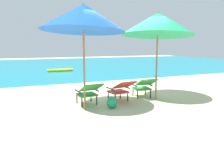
% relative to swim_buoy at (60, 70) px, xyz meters
% --- Properties ---
extents(ground_plane, '(40.00, 40.00, 0.00)m').
position_rel_swim_buoy_xyz_m(ground_plane, '(0.50, -3.74, -0.10)').
color(ground_plane, beige).
extents(ocean_band, '(40.00, 18.00, 0.01)m').
position_rel_swim_buoy_xyz_m(ocean_band, '(0.50, 4.47, -0.09)').
color(ocean_band, teal).
rests_on(ocean_band, ground_plane).
extents(swim_buoy, '(1.60, 0.18, 0.18)m').
position_rel_swim_buoy_xyz_m(swim_buoy, '(0.00, 0.00, 0.00)').
color(swim_buoy, yellow).
rests_on(swim_buoy, ocean_band).
extents(lounge_chair_left, '(0.62, 0.92, 0.68)m').
position_rel_swim_buoy_xyz_m(lounge_chair_left, '(-0.45, -8.14, 0.31)').
color(lounge_chair_left, '#338E3D').
rests_on(lounge_chair_left, ground_plane).
extents(lounge_chair_center, '(0.64, 0.94, 0.68)m').
position_rel_swim_buoy_xyz_m(lounge_chair_center, '(0.53, -8.15, 0.31)').
color(lounge_chair_center, red).
rests_on(lounge_chair_center, ground_plane).
extents(lounge_chair_right, '(0.65, 0.94, 0.68)m').
position_rel_swim_buoy_xyz_m(lounge_chair_right, '(1.40, -8.01, 0.31)').
color(lounge_chair_right, '#338E3D').
rests_on(lounge_chair_right, ground_plane).
extents(beach_umbrella_left, '(3.00, 3.00, 2.75)m').
position_rel_swim_buoy_xyz_m(beach_umbrella_left, '(-0.66, -8.49, 2.25)').
color(beach_umbrella_left, olive).
rests_on(beach_umbrella_left, ground_plane).
extents(beach_umbrella_right, '(3.06, 3.07, 2.72)m').
position_rel_swim_buoy_xyz_m(beach_umbrella_right, '(1.64, -8.32, 2.20)').
color(beach_umbrella_right, olive).
rests_on(beach_umbrella_right, ground_plane).
extents(beach_ball, '(0.31, 0.31, 0.31)m').
position_rel_swim_buoy_xyz_m(beach_ball, '(0.06, -8.59, 0.05)').
color(beach_ball, '#1E9E60').
rests_on(beach_ball, ground_plane).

